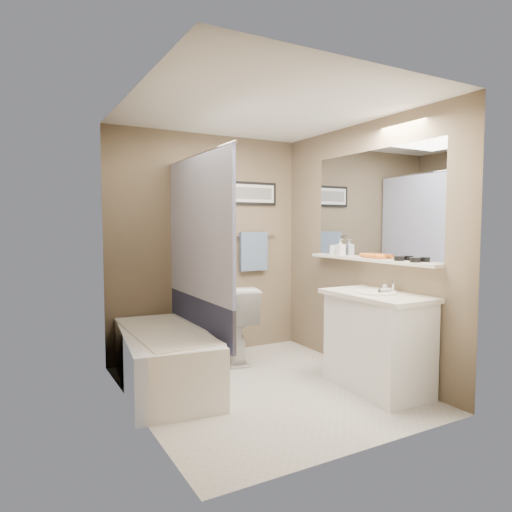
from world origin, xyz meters
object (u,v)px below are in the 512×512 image
toilet (230,322)px  vanity (377,343)px  hair_brush_front (375,256)px  glass_jar (333,250)px  bathtub (164,359)px  hair_brush_back (368,256)px  soap_bottle (341,247)px  candle_bowl_far (399,258)px  candle_bowl_near (415,260)px

toilet → vanity: same height
hair_brush_front → glass_jar: (0.00, 0.61, 0.03)m
vanity → glass_jar: (0.19, 0.84, 0.77)m
bathtub → hair_brush_back: hair_brush_back is taller
glass_jar → soap_bottle: size_ratio=0.60×
bathtub → soap_bottle: 2.03m
toilet → bathtub: bearing=38.3°
vanity → candle_bowl_far: size_ratio=10.00×
bathtub → vanity: 1.86m
vanity → glass_jar: size_ratio=9.00×
toilet → hair_brush_back: (0.93, -1.06, 0.74)m
bathtub → candle_bowl_far: (1.79, -0.99, 0.89)m
hair_brush_back → soap_bottle: bearing=90.0°
toilet → glass_jar: (0.93, -0.54, 0.77)m
bathtub → hair_brush_front: hair_brush_front is taller
vanity → candle_bowl_near: candle_bowl_near is taller
bathtub → hair_brush_front: bearing=-14.2°
candle_bowl_near → hair_brush_back: bearing=90.0°
bathtub → candle_bowl_near: bearing=-26.0°
candle_bowl_far → soap_bottle: 0.78m
toilet → soap_bottle: (0.93, -0.66, 0.80)m
vanity → soap_bottle: (0.19, 0.73, 0.80)m
candle_bowl_near → soap_bottle: (0.00, 0.96, 0.06)m
candle_bowl_far → hair_brush_back: hair_brush_back is taller
bathtub → toilet: size_ratio=1.88×
vanity → soap_bottle: size_ratio=5.43×
hair_brush_front → soap_bottle: size_ratio=1.33×
toilet → vanity: bearing=128.7°
toilet → candle_bowl_near: size_ratio=8.88×
candle_bowl_near → bathtub: bearing=146.9°
toilet → candle_bowl_near: 2.00m
candle_bowl_near → glass_jar: size_ratio=0.90×
hair_brush_back → glass_jar: (0.00, 0.51, 0.03)m
toilet → hair_brush_back: 1.59m
bathtub → hair_brush_back: 2.08m
hair_brush_front → glass_jar: glass_jar is taller
bathtub → toilet: (0.85, 0.45, 0.15)m
vanity → soap_bottle: soap_bottle is taller
candle_bowl_near → candle_bowl_far: (0.00, 0.18, 0.00)m
glass_jar → soap_bottle: bearing=-90.0°
candle_bowl_near → hair_brush_back: 0.56m
bathtub → vanity: size_ratio=1.67×
candle_bowl_far → hair_brush_back: size_ratio=0.41×
vanity → hair_brush_front: (0.19, 0.24, 0.74)m
vanity → hair_brush_front: bearing=55.7°
toilet → soap_bottle: soap_bottle is taller
glass_jar → toilet: bearing=149.8°
bathtub → hair_brush_front: (1.79, -0.70, 0.89)m
toilet → hair_brush_front: size_ratio=3.63×
bathtub → candle_bowl_far: bearing=-21.8°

